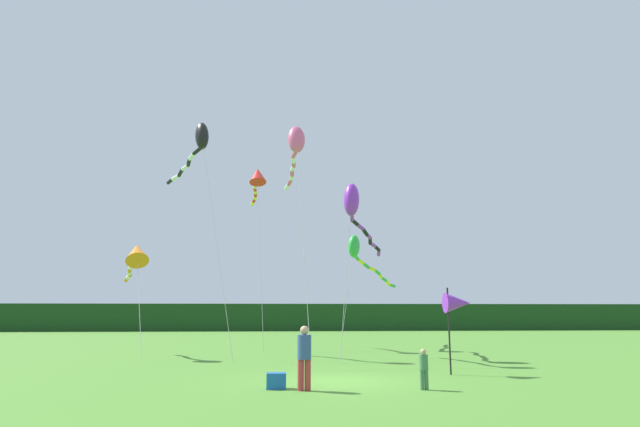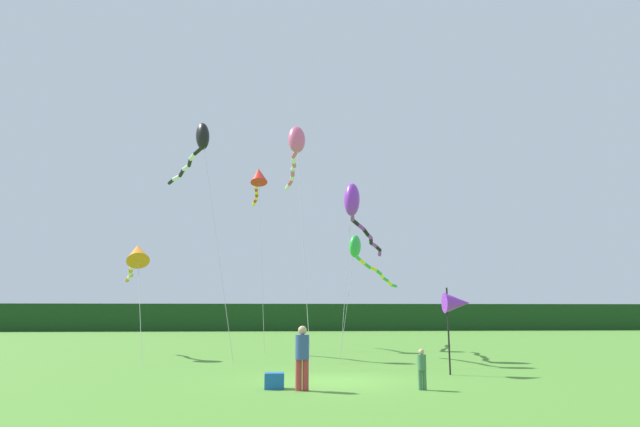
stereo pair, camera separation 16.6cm
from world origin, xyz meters
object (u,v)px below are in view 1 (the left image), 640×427
Objects in this scene: person_child at (424,367)px; banner_flag_pole at (458,304)px; kite_green at (360,253)px; kite_orange at (136,255)px; kite_red at (257,178)px; kite_purple at (354,206)px; cooler_box at (276,381)px; kite_black at (199,142)px; kite_rainbow at (296,146)px; person_adult at (304,354)px.

banner_flag_pole is (2.21, 3.44, 1.77)m from person_child.
kite_green reaches higher than banner_flag_pole.
kite_red is at bearing 47.30° from kite_orange.
kite_purple is at bearing -2.48° from kite_orange.
cooler_box is 16.44m from kite_black.
kite_rainbow is (0.80, 9.38, 9.81)m from cooler_box.
person_child is at bearing -46.31° from kite_orange.
cooler_box is at bearing -155.14° from banner_flag_pole.
kite_red reaches higher than kite_purple.
kite_black reaches higher than cooler_box.
kite_green is at bearing 78.84° from kite_purple.
kite_black reaches higher than kite_green.
kite_red is (-5.07, 6.41, 2.98)m from kite_purple.
cooler_box is 0.18× the size of banner_flag_pole.
kite_red is (-1.30, 16.77, 10.04)m from cooler_box.
cooler_box is at bearing -106.87° from kite_green.
banner_flag_pole is 0.42× the size of kite_green.
kite_green is 7.82m from kite_red.
kite_black is at bearing -153.65° from kite_green.
kite_orange is at bearing 123.90° from person_adult.
kite_purple is at bearing 91.46° from person_child.
cooler_box is at bearing 151.10° from person_adult.
kite_black is (-10.48, 8.90, 8.47)m from banner_flag_pole.
kite_rainbow is (0.05, 9.80, 9.07)m from person_adult.
kite_rainbow is at bearing -120.83° from kite_green.
kite_purple is 6.33m from kite_green.
person_adult is 17.89m from kite_green.
kite_black reaches higher than person_child.
kite_green is 11.51m from kite_black.
banner_flag_pole is 9.26m from kite_purple.
kite_rainbow is 1.00× the size of kite_red.
person_child is at bearing -56.20° from kite_black.
person_child is 0.09× the size of kite_black.
kite_purple is at bearing 74.34° from person_adult.
kite_purple is at bearing 69.97° from cooler_box.
cooler_box is 13.09m from kite_purple.
kite_red is at bearing 128.35° from kite_purple.
banner_flag_pole is (5.51, 3.32, 1.42)m from person_adult.
person_child is at bearing -122.78° from banner_flag_pole.
person_child is 17.62m from kite_green.
kite_rainbow reaches higher than kite_green.
kite_purple is (3.02, 10.77, 6.31)m from person_adult.
person_adult is 19.65m from kite_red.
banner_flag_pole reaches higher than cooler_box.
kite_green is (4.96, 16.35, 5.37)m from cooler_box.
kite_orange is 9.77m from kite_red.
kite_red reaches higher than kite_orange.
kite_green is 13.01m from kite_orange.
kite_black is at bearing 109.62° from cooler_box.
kite_rainbow is 9.33m from kite_orange.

